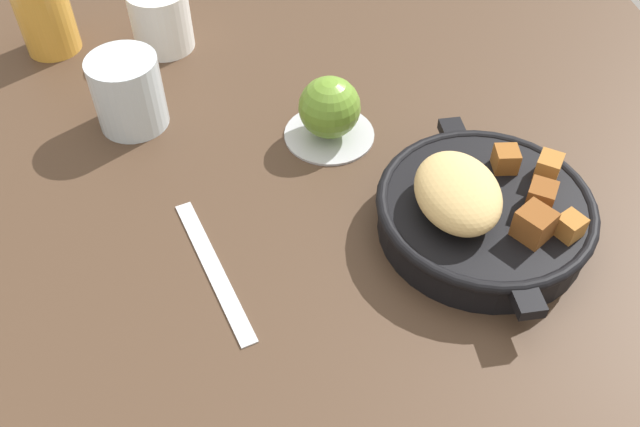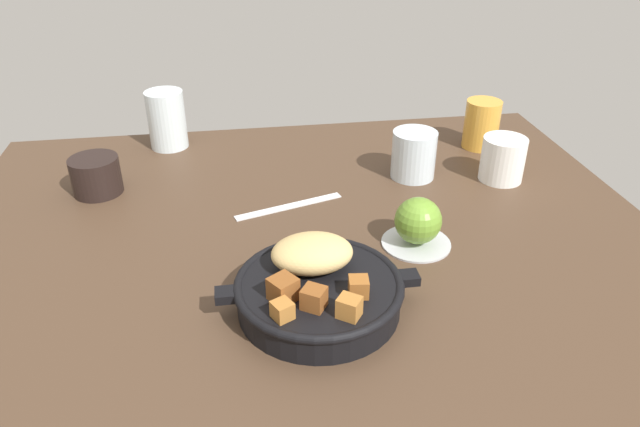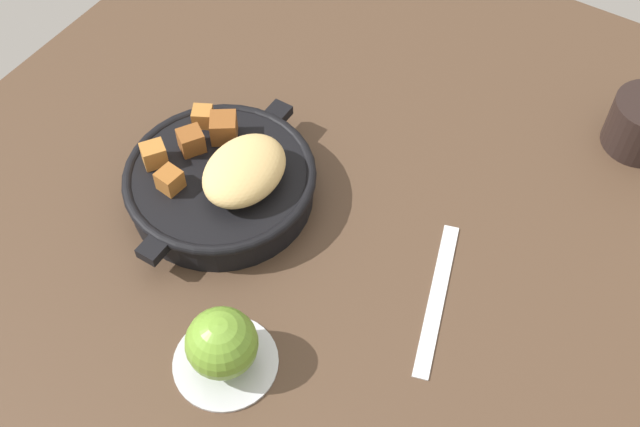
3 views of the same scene
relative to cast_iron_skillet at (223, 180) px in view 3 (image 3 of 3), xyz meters
The scene contains 5 objects.
ground_plane 13.64cm from the cast_iron_skillet, 86.83° to the left, with size 108.87×96.29×2.40cm, color #473323.
cast_iron_skillet is the anchor object (origin of this frame).
saucer_plate 20.59cm from the cast_iron_skillet, 36.32° to the left, with size 10.20×10.20×0.60cm, color #B7BABF.
red_apple 20.43cm from the cast_iron_skillet, 36.32° to the left, with size 6.84×6.84×6.84cm, color olive.
butter_knife 26.14cm from the cast_iron_skillet, 91.84° to the left, with size 18.45×1.60×0.36cm, color silver.
Camera 3 is at (40.10, 25.14, 69.42)cm, focal length 44.51 mm.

